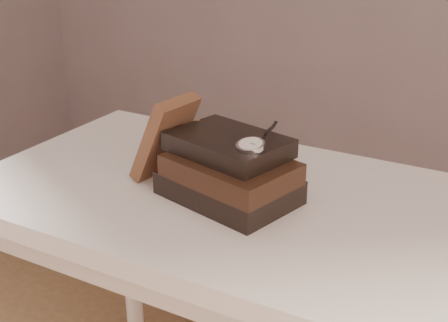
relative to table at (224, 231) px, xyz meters
The scene contains 5 objects.
table is the anchor object (origin of this frame).
book_stack 0.15m from the table, 47.34° to the right, with size 0.28×0.23×0.12m.
journal 0.22m from the table, behind, with size 0.03×0.11×0.18m, color #46281B.
pocket_watch 0.24m from the table, 32.44° to the right, with size 0.06×0.16×0.02m.
eyeglasses 0.18m from the table, 116.95° to the left, with size 0.13×0.14×0.05m.
Camera 1 is at (0.52, -0.59, 1.26)m, focal length 48.37 mm.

